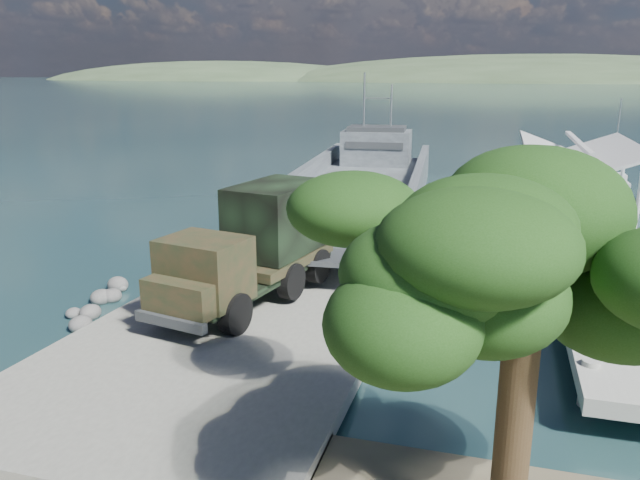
{
  "coord_description": "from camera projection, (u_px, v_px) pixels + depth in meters",
  "views": [
    {
      "loc": [
        8.41,
        -19.3,
        9.2
      ],
      "look_at": [
        1.29,
        6.0,
        2.03
      ],
      "focal_mm": 35.0,
      "sensor_mm": 36.0,
      "label": 1
    }
  ],
  "objects": [
    {
      "name": "soldier",
      "position": [
        220.0,
        289.0,
        22.86
      ],
      "size": [
        0.73,
        0.52,
        1.91
      ],
      "primitive_type": "imported",
      "rotation": [
        0.0,
        0.0,
        -0.09
      ],
      "color": "#22301A",
      "rests_on": "boat_ramp"
    },
    {
      "name": "landing_craft",
      "position": [
        361.0,
        195.0,
        43.46
      ],
      "size": [
        10.46,
        33.36,
        9.77
      ],
      "rotation": [
        0.0,
        0.0,
        0.08
      ],
      "color": "#43484F",
      "rests_on": "ground"
    },
    {
      "name": "boat_ramp",
      "position": [
        229.0,
        338.0,
        21.55
      ],
      "size": [
        10.0,
        18.0,
        0.5
      ],
      "primitive_type": "cube",
      "color": "gray",
      "rests_on": "ground"
    },
    {
      "name": "military_truck",
      "position": [
        255.0,
        245.0,
        24.15
      ],
      "size": [
        4.65,
        9.63,
        4.3
      ],
      "rotation": [
        0.0,
        0.0,
        -0.21
      ],
      "color": "black",
      "rests_on": "boat_ramp"
    },
    {
      "name": "overhang_tree",
      "position": [
        495.0,
        256.0,
        10.93
      ],
      "size": [
        8.31,
        7.66,
        7.55
      ],
      "color": "#362315",
      "rests_on": "ground"
    },
    {
      "name": "shoreline_rocks",
      "position": [
        100.0,
        311.0,
        24.63
      ],
      "size": [
        3.2,
        5.6,
        0.9
      ],
      "primitive_type": null,
      "color": "#595957",
      "rests_on": "ground"
    },
    {
      "name": "sailboat_far",
      "position": [
        612.0,
        182.0,
        50.78
      ],
      "size": [
        1.86,
        6.01,
        7.27
      ],
      "rotation": [
        0.0,
        0.0,
        0.02
      ],
      "color": "silver",
      "rests_on": "ground"
    },
    {
      "name": "ground",
      "position": [
        241.0,
        333.0,
        22.54
      ],
      "size": [
        1400.0,
        1400.0,
        0.0
      ],
      "primitive_type": "plane",
      "color": "#1B3C43",
      "rests_on": "ground"
    },
    {
      "name": "pier",
      "position": [
        574.0,
        206.0,
        36.16
      ],
      "size": [
        6.4,
        44.0,
        6.1
      ],
      "color": "#A7A79D",
      "rests_on": "ground"
    },
    {
      "name": "distant_headlands",
      "position": [
        551.0,
        81.0,
        529.53
      ],
      "size": [
        1000.0,
        240.0,
        48.0
      ],
      "primitive_type": null,
      "color": "#374D30",
      "rests_on": "ground"
    }
  ]
}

